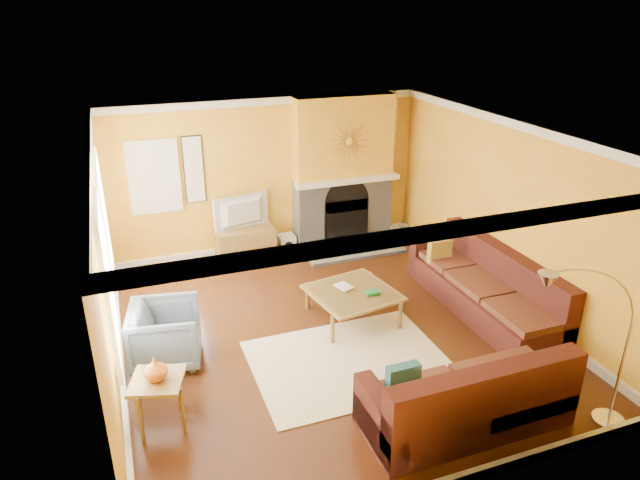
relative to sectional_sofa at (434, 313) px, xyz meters
name	(u,v)px	position (x,y,z in m)	size (l,w,h in m)	color
floor	(328,330)	(-1.17, 0.78, -0.46)	(5.50, 6.00, 0.02)	#522811
ceiling	(330,135)	(-1.17, 0.78, 2.26)	(5.50, 6.00, 0.02)	white
wall_back	(267,176)	(-1.17, 3.79, 0.90)	(5.50, 0.02, 2.70)	gold
wall_front	(459,372)	(-1.17, -2.23, 0.90)	(5.50, 0.02, 2.70)	gold
wall_left	(103,272)	(-3.93, 0.78, 0.90)	(0.02, 6.00, 2.70)	gold
wall_right	(507,213)	(1.59, 0.78, 0.90)	(0.02, 6.00, 2.70)	gold
baseboard	(328,325)	(-1.17, 0.78, -0.39)	(5.50, 6.00, 0.12)	white
crown_molding	(330,141)	(-1.17, 0.78, 2.19)	(5.50, 6.00, 0.12)	white
window_left_near	(102,221)	(-3.89, 2.08, 1.05)	(0.06, 1.22, 1.72)	white
window_left_far	(105,283)	(-3.89, 0.18, 1.05)	(0.06, 1.22, 1.72)	white
window_back	(154,177)	(-3.07, 3.74, 1.10)	(0.82, 0.06, 1.22)	white
wall_art	(194,170)	(-2.42, 3.75, 1.15)	(0.34, 0.04, 1.14)	white
fireplace	(343,172)	(0.18, 3.58, 0.90)	(1.80, 0.40, 2.70)	gray
mantel	(348,181)	(0.18, 3.34, 0.80)	(1.92, 0.22, 0.08)	white
hearth	(354,251)	(0.18, 3.03, -0.42)	(1.80, 0.70, 0.06)	gray
sunburst	(349,141)	(0.18, 3.35, 1.50)	(0.70, 0.04, 0.70)	olive
rug	(349,362)	(-1.20, -0.04, -0.44)	(2.40, 1.80, 0.02)	beige
sectional_sofa	(434,313)	(0.00, 0.00, 0.00)	(3.17, 3.84, 0.90)	#451B16
coffee_table	(352,305)	(-0.74, 0.94, -0.23)	(1.11, 1.11, 0.44)	white
media_console	(246,243)	(-1.68, 3.46, -0.17)	(1.01, 0.45, 0.55)	olive
tv	(244,213)	(-1.68, 3.46, 0.39)	(1.01, 0.13, 0.58)	black
subwoofer	(286,243)	(-0.92, 3.55, -0.30)	(0.29, 0.29, 0.29)	white
armchair	(166,334)	(-3.32, 0.79, -0.06)	(0.82, 0.85, 0.77)	slate
side_table	(160,402)	(-3.52, -0.37, -0.16)	(0.53, 0.53, 0.58)	olive
vase	(155,369)	(-3.52, -0.37, 0.26)	(0.25, 0.25, 0.26)	orange
book	(339,289)	(-0.91, 1.05, 0.00)	(0.19, 0.26, 0.03)	white
arc_lamp	(585,355)	(0.45, -2.02, 0.55)	(1.28, 0.36, 1.99)	silver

